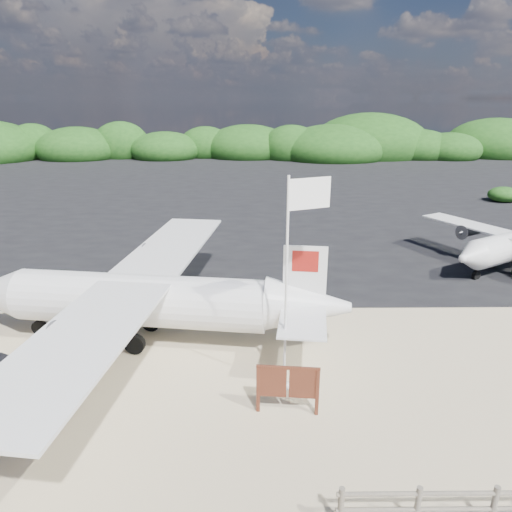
% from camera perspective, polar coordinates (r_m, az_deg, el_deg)
% --- Properties ---
extents(ground, '(160.00, 160.00, 0.00)m').
position_cam_1_polar(ground, '(14.32, -5.82, -15.26)').
color(ground, beige).
extents(asphalt_apron, '(90.00, 50.00, 0.04)m').
position_cam_1_polar(asphalt_apron, '(42.56, -2.33, 8.17)').
color(asphalt_apron, '#B2B2B2').
rests_on(asphalt_apron, ground).
extents(vegetation_band, '(124.00, 8.00, 4.40)m').
position_cam_1_polar(vegetation_band, '(67.26, -1.72, 12.21)').
color(vegetation_band, '#B2B2B2').
rests_on(vegetation_band, ground).
extents(baggage_cart, '(3.49, 2.84, 1.52)m').
position_cam_1_polar(baggage_cart, '(14.60, -29.02, -17.15)').
color(baggage_cart, '#0E2BDB').
rests_on(baggage_cart, ground).
extents(flagpole, '(1.35, 0.95, 6.23)m').
position_cam_1_polar(flagpole, '(14.09, 3.51, -15.83)').
color(flagpole, white).
rests_on(flagpole, ground).
extents(signboard, '(1.79, 0.35, 1.47)m').
position_cam_1_polar(signboard, '(13.10, 3.90, -18.91)').
color(signboard, '#5C2B1A').
rests_on(signboard, ground).
extents(crew_a, '(0.76, 0.55, 1.92)m').
position_cam_1_polar(crew_a, '(16.50, -18.40, -7.43)').
color(crew_a, navy).
rests_on(crew_a, ground).
extents(crew_b, '(1.01, 0.90, 1.74)m').
position_cam_1_polar(crew_b, '(18.41, -12.80, -4.40)').
color(crew_b, navy).
rests_on(crew_b, ground).
extents(aircraft_large, '(17.75, 17.75, 4.73)m').
position_cam_1_polar(aircraft_large, '(36.13, 24.77, 4.44)').
color(aircraft_large, '#B2B2B2').
rests_on(aircraft_large, ground).
extents(aircraft_small, '(10.66, 10.66, 2.82)m').
position_cam_1_polar(aircraft_small, '(44.89, -15.99, 8.03)').
color(aircraft_small, '#B2B2B2').
rests_on(aircraft_small, ground).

